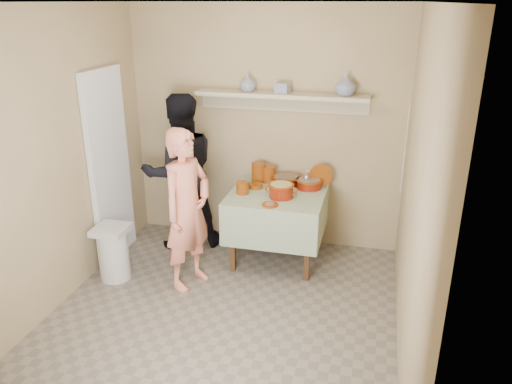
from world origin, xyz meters
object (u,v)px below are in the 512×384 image
(serving_table, at_px, (278,203))
(cazuela_rice, at_px, (281,189))
(person_helper, at_px, (181,173))
(person_cook, at_px, (187,210))
(trash_bin, at_px, (113,252))

(serving_table, bearing_deg, cazuela_rice, -66.17)
(serving_table, relative_size, cazuela_rice, 2.95)
(person_helper, height_order, serving_table, person_helper)
(person_cook, xyz_separation_m, person_helper, (-0.37, 0.76, 0.08))
(person_cook, distance_m, serving_table, 1.02)
(person_cook, relative_size, serving_table, 1.61)
(person_cook, bearing_deg, person_helper, 47.07)
(person_cook, xyz_separation_m, serving_table, (0.72, 0.71, -0.14))
(person_cook, height_order, cazuela_rice, person_cook)
(cazuela_rice, relative_size, trash_bin, 0.59)
(person_helper, bearing_deg, serving_table, 144.32)
(cazuela_rice, height_order, trash_bin, cazuela_rice)
(person_cook, bearing_deg, serving_table, -24.13)
(person_cook, xyz_separation_m, cazuela_rice, (0.78, 0.57, 0.06))
(person_cook, relative_size, trash_bin, 2.79)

